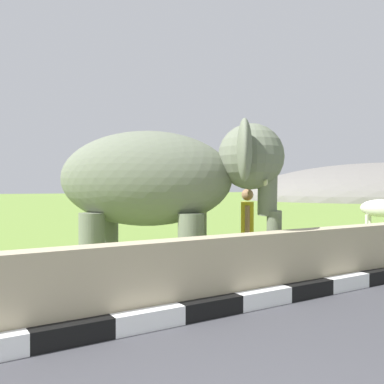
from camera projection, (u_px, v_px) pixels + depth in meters
The scene contains 5 objects.
striped_curb at pixel (28, 343), 4.25m from camera, with size 16.20×0.20×0.24m.
barrier_parapet at pixel (205, 274), 5.75m from camera, with size 28.00×0.36×1.00m, color tan.
elephant at pixel (166, 180), 7.53m from camera, with size 3.93×3.66×2.80m.
person_handler at pixel (247, 226), 8.13m from camera, with size 0.49×0.55×1.66m.
cow_near at pixel (382, 209), 15.63m from camera, with size 1.04×1.92×1.23m.
Camera 1 is at (-1.21, -0.82, 1.69)m, focal length 39.50 mm.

